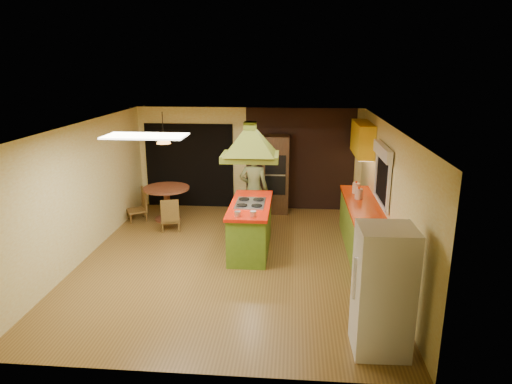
# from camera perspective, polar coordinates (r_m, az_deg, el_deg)

# --- Properties ---
(ground) EXTENTS (6.50, 6.50, 0.00)m
(ground) POSITION_cam_1_polar(r_m,az_deg,el_deg) (8.59, -2.99, -8.45)
(ground) COLOR brown
(ground) RESTS_ON ground
(room_walls) EXTENTS (5.50, 6.50, 6.50)m
(room_walls) POSITION_cam_1_polar(r_m,az_deg,el_deg) (8.15, -3.11, -0.41)
(room_walls) COLOR beige
(room_walls) RESTS_ON ground
(ceiling_plane) EXTENTS (6.50, 6.50, 0.00)m
(ceiling_plane) POSITION_cam_1_polar(r_m,az_deg,el_deg) (7.89, -3.25, 8.33)
(ceiling_plane) COLOR silver
(ceiling_plane) RESTS_ON room_walls
(brick_panel) EXTENTS (2.64, 0.03, 2.50)m
(brick_panel) POSITION_cam_1_polar(r_m,az_deg,el_deg) (11.21, 5.51, 4.04)
(brick_panel) COLOR #381E14
(brick_panel) RESTS_ON ground
(nook_opening) EXTENTS (2.20, 0.03, 2.10)m
(nook_opening) POSITION_cam_1_polar(r_m,az_deg,el_deg) (11.55, -8.30, 3.28)
(nook_opening) COLOR black
(nook_opening) RESTS_ON ground
(right_counter) EXTENTS (0.62, 3.05, 0.92)m
(right_counter) POSITION_cam_1_polar(r_m,az_deg,el_deg) (9.00, 13.21, -4.52)
(right_counter) COLOR olive
(right_counter) RESTS_ON ground
(upper_cabinets) EXTENTS (0.34, 1.40, 0.70)m
(upper_cabinets) POSITION_cam_1_polar(r_m,az_deg,el_deg) (10.18, 13.16, 6.51)
(upper_cabinets) COLOR yellow
(upper_cabinets) RESTS_ON room_walls
(window_right) EXTENTS (0.12, 1.35, 1.06)m
(window_right) POSITION_cam_1_polar(r_m,az_deg,el_deg) (8.49, 15.59, 3.30)
(window_right) COLOR black
(window_right) RESTS_ON room_walls
(fluor_panel) EXTENTS (1.20, 0.60, 0.03)m
(fluor_panel) POSITION_cam_1_polar(r_m,az_deg,el_deg) (6.99, -13.67, 6.81)
(fluor_panel) COLOR white
(fluor_panel) RESTS_ON ceiling_plane
(kitchen_island) EXTENTS (0.77, 1.90, 0.96)m
(kitchen_island) POSITION_cam_1_polar(r_m,az_deg,el_deg) (8.84, -0.70, -4.35)
(kitchen_island) COLOR olive
(kitchen_island) RESTS_ON ground
(range_hood) EXTENTS (1.06, 0.78, 0.80)m
(range_hood) POSITION_cam_1_polar(r_m,az_deg,el_deg) (8.39, -0.74, 7.07)
(range_hood) COLOR #5A6619
(range_hood) RESTS_ON ceiling_plane
(man) EXTENTS (0.65, 0.44, 1.73)m
(man) POSITION_cam_1_polar(r_m,az_deg,el_deg) (9.95, -0.28, 0.31)
(man) COLOR brown
(man) RESTS_ON ground
(refrigerator) EXTENTS (0.70, 0.66, 1.65)m
(refrigerator) POSITION_cam_1_polar(r_m,az_deg,el_deg) (5.95, 15.59, -11.78)
(refrigerator) COLOR silver
(refrigerator) RESTS_ON ground
(wall_oven) EXTENTS (0.62, 0.60, 1.88)m
(wall_oven) POSITION_cam_1_polar(r_m,az_deg,el_deg) (11.01, 2.50, 2.23)
(wall_oven) COLOR #4A2E18
(wall_oven) RESTS_ON ground
(dining_table) EXTENTS (1.05, 1.05, 0.78)m
(dining_table) POSITION_cam_1_polar(r_m,az_deg,el_deg) (10.70, -11.09, -0.62)
(dining_table) COLOR brown
(dining_table) RESTS_ON ground
(chair_left) EXTENTS (0.57, 0.57, 0.76)m
(chair_left) POSITION_cam_1_polar(r_m,az_deg,el_deg) (10.87, -14.74, -1.53)
(chair_left) COLOR brown
(chair_left) RESTS_ON ground
(chair_near) EXTENTS (0.49, 0.49, 0.73)m
(chair_near) POSITION_cam_1_polar(r_m,az_deg,el_deg) (10.09, -10.66, -2.70)
(chair_near) COLOR brown
(chair_near) RESTS_ON ground
(pendant_lamp) EXTENTS (0.36, 0.36, 0.20)m
(pendant_lamp) POSITION_cam_1_polar(r_m,az_deg,el_deg) (10.40, -11.48, 6.52)
(pendant_lamp) COLOR #FF9E3F
(pendant_lamp) RESTS_ON ceiling_plane
(canister_large) EXTENTS (0.19, 0.19, 0.22)m
(canister_large) POSITION_cam_1_polar(r_m,az_deg,el_deg) (9.67, 12.39, 0.49)
(canister_large) COLOR #FBEACA
(canister_large) RESTS_ON right_counter
(canister_medium) EXTENTS (0.19, 0.19, 0.21)m
(canister_medium) POSITION_cam_1_polar(r_m,az_deg,el_deg) (9.27, 12.71, -0.23)
(canister_medium) COLOR beige
(canister_medium) RESTS_ON right_counter
(canister_small) EXTENTS (0.14, 0.14, 0.18)m
(canister_small) POSITION_cam_1_polar(r_m,az_deg,el_deg) (9.26, 12.72, -0.35)
(canister_small) COLOR beige
(canister_small) RESTS_ON right_counter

